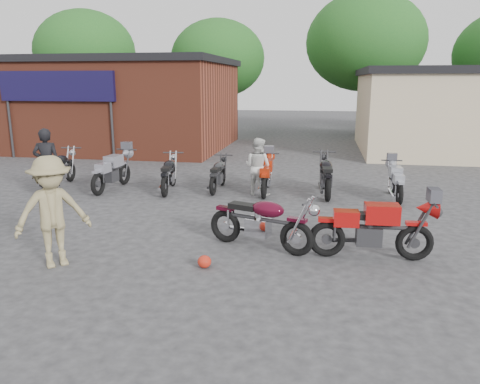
% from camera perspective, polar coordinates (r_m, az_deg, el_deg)
% --- Properties ---
extents(ground, '(90.00, 90.00, 0.00)m').
position_cam_1_polar(ground, '(8.75, -2.25, -8.09)').
color(ground, '#2C2C2E').
extents(brick_building, '(12.00, 8.00, 4.00)m').
position_cam_1_polar(brick_building, '(24.47, -16.23, 10.05)').
color(brick_building, brown).
rests_on(brick_building, ground).
extents(stucco_building, '(10.00, 8.00, 3.50)m').
position_cam_1_polar(stucco_building, '(23.96, 26.76, 8.50)').
color(stucco_building, '#C0AD89').
rests_on(stucco_building, ground).
extents(tree_0, '(6.56, 6.56, 8.20)m').
position_cam_1_polar(tree_0, '(33.85, -18.20, 14.26)').
color(tree_0, '#134819').
rests_on(tree_0, ground).
extents(tree_1, '(5.92, 5.92, 7.40)m').
position_cam_1_polar(tree_1, '(30.70, -2.68, 14.30)').
color(tree_1, '#134819').
rests_on(tree_1, ground).
extents(tree_2, '(7.04, 7.04, 8.80)m').
position_cam_1_polar(tree_2, '(30.05, 14.93, 15.24)').
color(tree_2, '#134819').
rests_on(tree_2, ground).
extents(vintage_motorcycle, '(2.26, 1.38, 1.24)m').
position_cam_1_polar(vintage_motorcycle, '(9.02, 2.67, -3.24)').
color(vintage_motorcycle, '#46081A').
rests_on(vintage_motorcycle, ground).
extents(sportbike, '(2.20, 0.81, 1.26)m').
position_cam_1_polar(sportbike, '(8.86, 15.98, -4.03)').
color(sportbike, '#B8100F').
rests_on(sportbike, ground).
extents(helmet, '(0.26, 0.26, 0.22)m').
position_cam_1_polar(helmet, '(8.32, -4.36, -8.46)').
color(helmet, red).
rests_on(helmet, ground).
extents(person_dark, '(0.82, 0.67, 1.96)m').
position_cam_1_polar(person_dark, '(13.94, -22.46, 3.20)').
color(person_dark, black).
rests_on(person_dark, ground).
extents(person_light, '(0.98, 0.89, 1.65)m').
position_cam_1_polar(person_light, '(13.34, 2.18, 3.10)').
color(person_light, silver).
rests_on(person_light, ground).
extents(person_tan, '(1.43, 1.40, 1.97)m').
position_cam_1_polar(person_tan, '(8.75, -21.91, -2.28)').
color(person_tan, '#8E8158').
rests_on(person_tan, ground).
extents(row_bike_0, '(0.93, 2.16, 1.22)m').
position_cam_1_polar(row_bike_0, '(15.50, -21.12, 2.85)').
color(row_bike_0, black).
rests_on(row_bike_0, ground).
extents(row_bike_1, '(0.86, 2.17, 1.23)m').
position_cam_1_polar(row_bike_1, '(14.56, -15.33, 2.66)').
color(row_bike_1, gray).
rests_on(row_bike_1, ground).
extents(row_bike_2, '(0.96, 2.07, 1.15)m').
position_cam_1_polar(row_bike_2, '(13.99, -8.67, 2.42)').
color(row_bike_2, black).
rests_on(row_bike_2, ground).
extents(row_bike_3, '(0.62, 1.83, 1.06)m').
position_cam_1_polar(row_bike_3, '(13.99, -2.69, 2.36)').
color(row_bike_3, '#242527').
rests_on(row_bike_3, ground).
extents(row_bike_4, '(0.74, 2.03, 1.16)m').
position_cam_1_polar(row_bike_4, '(13.66, 3.24, 2.30)').
color(row_bike_4, '#B0290E').
rests_on(row_bike_4, ground).
extents(row_bike_5, '(0.87, 2.21, 1.25)m').
position_cam_1_polar(row_bike_5, '(13.62, 10.43, 2.26)').
color(row_bike_5, black).
rests_on(row_bike_5, ground).
extents(row_bike_6, '(0.66, 1.86, 1.07)m').
position_cam_1_polar(row_bike_6, '(13.61, 18.44, 1.39)').
color(row_bike_6, '#979BA5').
rests_on(row_bike_6, ground).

